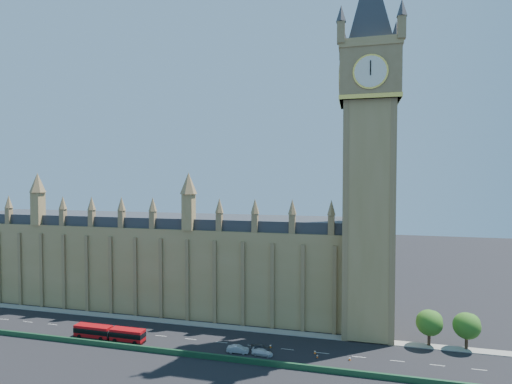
% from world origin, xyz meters
% --- Properties ---
extents(ground, '(400.00, 400.00, 0.00)m').
position_xyz_m(ground, '(0.00, 0.00, 0.00)').
color(ground, black).
rests_on(ground, ground).
extents(palace_westminster, '(120.00, 20.00, 28.00)m').
position_xyz_m(palace_westminster, '(-25.00, 22.00, 13.86)').
color(palace_westminster, olive).
rests_on(palace_westminster, ground).
extents(elizabeth_tower, '(20.59, 20.59, 105.00)m').
position_xyz_m(elizabeth_tower, '(38.00, 13.99, 54.56)').
color(elizabeth_tower, olive).
rests_on(elizabeth_tower, ground).
extents(bridge_parapet, '(160.00, 0.60, 1.20)m').
position_xyz_m(bridge_parapet, '(0.00, -9.00, 0.60)').
color(bridge_parapet, '#1E4C2D').
rests_on(bridge_parapet, ground).
extents(kerb_north, '(160.00, 3.00, 0.16)m').
position_xyz_m(kerb_north, '(0.00, 9.50, 0.08)').
color(kerb_north, gray).
rests_on(kerb_north, ground).
extents(tree_east_near, '(6.00, 6.00, 8.50)m').
position_xyz_m(tree_east_near, '(52.22, 10.08, 5.64)').
color(tree_east_near, '#382619').
rests_on(tree_east_near, ground).
extents(tree_east_far, '(6.00, 6.00, 8.50)m').
position_xyz_m(tree_east_far, '(60.22, 10.08, 5.64)').
color(tree_east_far, '#382619').
rests_on(tree_east_far, ground).
extents(red_bus, '(18.56, 3.12, 3.15)m').
position_xyz_m(red_bus, '(-23.05, -5.27, 1.66)').
color(red_bus, '#A80B10').
rests_on(red_bus, ground).
extents(car_grey, '(4.60, 1.96, 1.55)m').
position_xyz_m(car_grey, '(14.12, -2.27, 0.78)').
color(car_grey, '#3A3D41').
rests_on(car_grey, ground).
extents(car_silver, '(5.06, 2.03, 1.64)m').
position_xyz_m(car_silver, '(9.46, -4.48, 0.82)').
color(car_silver, '#AAADB1').
rests_on(car_silver, ground).
extents(car_white, '(4.87, 2.25, 1.38)m').
position_xyz_m(car_white, '(15.11, -4.50, 0.69)').
color(car_white, silver).
rests_on(car_white, ground).
extents(cone_a, '(0.64, 0.64, 0.78)m').
position_xyz_m(cone_a, '(26.39, -0.72, 0.39)').
color(cone_a, black).
rests_on(cone_a, ground).
extents(cone_b, '(0.59, 0.59, 0.72)m').
position_xyz_m(cone_b, '(27.10, -2.68, 0.36)').
color(cone_b, black).
rests_on(cone_b, ground).
extents(cone_c, '(0.60, 0.60, 0.74)m').
position_xyz_m(cone_c, '(34.00, -2.15, 0.36)').
color(cone_c, black).
rests_on(cone_c, ground).
extents(cone_d, '(0.64, 0.64, 0.79)m').
position_xyz_m(cone_d, '(16.04, -0.13, 0.39)').
color(cone_d, black).
rests_on(cone_d, ground).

